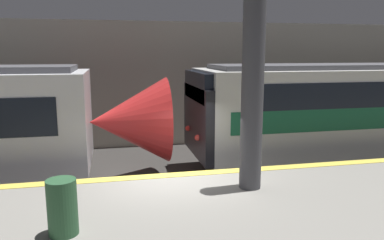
{
  "coord_description": "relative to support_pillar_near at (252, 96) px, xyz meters",
  "views": [
    {
      "loc": [
        -1.27,
        -7.97,
        3.78
      ],
      "look_at": [
        0.69,
        1.1,
        2.08
      ],
      "focal_mm": 35.0,
      "sensor_mm": 36.0,
      "label": 1
    }
  ],
  "objects": [
    {
      "name": "trash_bin",
      "position": [
        -3.43,
        -1.27,
        -1.43
      ],
      "size": [
        0.44,
        0.44,
        0.85
      ],
      "color": "#2D5B38",
      "rests_on": "platform"
    },
    {
      "name": "ground_plane",
      "position": [
        -1.38,
        1.21,
        -2.94
      ],
      "size": [
        120.0,
        120.0,
        0.0
      ],
      "primitive_type": "plane",
      "color": "#33302D"
    },
    {
      "name": "support_pillar_near",
      "position": [
        0.0,
        0.0,
        0.0
      ],
      "size": [
        0.43,
        0.43,
        3.7
      ],
      "color": "#47474C",
      "rests_on": "platform"
    },
    {
      "name": "station_rear_barrier",
      "position": [
        -1.38,
        8.11,
        -0.47
      ],
      "size": [
        50.0,
        0.15,
        4.94
      ],
      "color": "#B2AD9E",
      "rests_on": "ground"
    }
  ]
}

